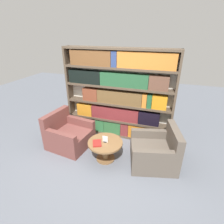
{
  "coord_description": "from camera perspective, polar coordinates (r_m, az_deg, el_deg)",
  "views": [
    {
      "loc": [
        1.13,
        -2.63,
        2.55
      ],
      "look_at": [
        0.05,
        0.65,
        0.93
      ],
      "focal_mm": 28.0,
      "sensor_mm": 36.0,
      "label": 1
    }
  ],
  "objects": [
    {
      "name": "ground_plane",
      "position": [
        3.84,
        -3.85,
        -16.64
      ],
      "size": [
        14.0,
        14.0,
        0.0
      ],
      "primitive_type": "plane",
      "color": "slate"
    },
    {
      "name": "table_sign",
      "position": [
        3.66,
        -2.23,
        -8.98
      ],
      "size": [
        0.11,
        0.06,
        0.14
      ],
      "color": "black",
      "rests_on": "coffee_table"
    },
    {
      "name": "armchair_left",
      "position": [
        4.35,
        -14.0,
        -7.32
      ],
      "size": [
        1.0,
        0.97,
        0.82
      ],
      "rotation": [
        0.0,
        0.0,
        1.45
      ],
      "color": "brown",
      "rests_on": "ground_plane"
    },
    {
      "name": "coffee_table",
      "position": [
        3.77,
        -2.18,
        -11.29
      ],
      "size": [
        0.73,
        0.73,
        0.44
      ],
      "color": "brown",
      "rests_on": "ground_plane"
    },
    {
      "name": "bookshelf",
      "position": [
        4.31,
        1.83,
        5.6
      ],
      "size": [
        2.69,
        0.3,
        2.22
      ],
      "color": "silver",
      "rests_on": "ground_plane"
    },
    {
      "name": "stray_book",
      "position": [
        3.64,
        -4.91,
        -10.12
      ],
      "size": [
        0.25,
        0.28,
        0.03
      ],
      "color": "maroon",
      "rests_on": "coffee_table"
    },
    {
      "name": "armchair_right",
      "position": [
        3.81,
        13.95,
        -12.49
      ],
      "size": [
        1.08,
        1.06,
        0.82
      ],
      "rotation": [
        0.0,
        0.0,
        -1.32
      ],
      "color": "brown",
      "rests_on": "ground_plane"
    }
  ]
}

